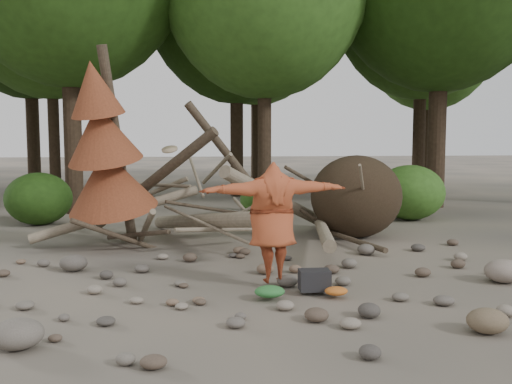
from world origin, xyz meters
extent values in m
plane|color=#514C44|center=(0.00, 0.00, 0.00)|extent=(120.00, 120.00, 0.00)
ellipsoid|color=#332619|center=(2.60, 4.30, 0.99)|extent=(2.20, 1.87, 1.98)
cylinder|color=gray|center=(-1.00, 3.70, 0.55)|extent=(2.61, 5.11, 1.08)
cylinder|color=gray|center=(0.80, 4.20, 0.90)|extent=(3.18, 3.71, 1.90)
cylinder|color=brown|center=(-2.20, 4.60, 1.40)|extent=(3.08, 1.91, 2.49)
cylinder|color=gray|center=(1.60, 3.50, 0.35)|extent=(1.13, 4.98, 0.43)
cylinder|color=brown|center=(-0.30, 4.80, 1.80)|extent=(2.39, 1.03, 2.89)
cylinder|color=gray|center=(-3.00, 4.00, 0.70)|extent=(3.71, 0.86, 1.20)
cylinder|color=#4C3F30|center=(-2.50, 3.50, 0.30)|extent=(1.52, 1.70, 0.49)
cylinder|color=gray|center=(0.20, 4.40, 0.80)|extent=(1.57, 0.85, 0.69)
cylinder|color=#4C3F30|center=(1.80, 4.90, 1.20)|extent=(1.92, 1.25, 1.10)
cylinder|color=gray|center=(-1.20, 4.20, 1.50)|extent=(0.37, 1.42, 0.85)
cylinder|color=#4C3F30|center=(2.20, 3.20, 0.15)|extent=(0.79, 2.54, 0.12)
cylinder|color=gray|center=(-0.80, 3.10, 0.45)|extent=(1.78, 1.11, 0.29)
cylinder|color=#4C3F30|center=(-2.90, 3.80, 2.20)|extent=(0.67, 1.13, 4.35)
cone|color=brown|center=(-3.06, 3.49, 1.50)|extent=(2.06, 2.13, 1.86)
cone|color=brown|center=(-3.16, 3.28, 2.50)|extent=(1.71, 1.78, 1.65)
cone|color=brown|center=(-3.26, 3.09, 3.40)|extent=(1.23, 1.30, 1.41)
cylinder|color=#38281C|center=(-5.00, 9.50, 4.48)|extent=(0.56, 0.56, 8.96)
cylinder|color=#38281C|center=(1.00, 9.20, 3.57)|extent=(0.44, 0.44, 7.14)
cylinder|color=#38281C|center=(7.00, 9.80, 4.72)|extent=(0.60, 0.60, 9.45)
cylinder|color=#38281C|center=(-6.50, 13.50, 3.78)|extent=(0.42, 0.42, 7.56)
cylinder|color=#38281C|center=(0.50, 14.20, 4.27)|extent=(0.52, 0.52, 8.54)
cylinder|color=#38281C|center=(8.00, 13.80, 4.06)|extent=(0.50, 0.50, 8.12)
cylinder|color=#38281C|center=(-9.00, 20.00, 4.83)|extent=(0.62, 0.62, 9.66)
cylinder|color=#38281C|center=(2.00, 20.50, 4.38)|extent=(0.54, 0.54, 8.75)
ellipsoid|color=#396A21|center=(2.00, 20.50, 9.00)|extent=(8.00, 8.00, 10.00)
cylinder|color=#38281C|center=(11.00, 20.00, 3.92)|extent=(0.46, 0.46, 7.84)
ellipsoid|color=#2E591A|center=(11.00, 20.00, 8.06)|extent=(7.17, 7.17, 8.60)
ellipsoid|color=#234612|center=(-5.50, 7.20, 0.72)|extent=(1.80, 1.80, 1.44)
ellipsoid|color=#2E591A|center=(0.80, 7.80, 0.56)|extent=(1.40, 1.40, 1.12)
ellipsoid|color=#396A21|center=(5.00, 7.00, 0.80)|extent=(2.00, 2.00, 1.60)
imported|color=#AD4827|center=(-0.02, 0.07, 1.05)|extent=(2.45, 0.91, 1.94)
cylinder|color=#90795B|center=(-1.64, 0.18, 2.22)|extent=(0.26, 0.25, 0.15)
cube|color=black|center=(0.57, -0.45, 0.16)|extent=(0.48, 0.32, 0.31)
ellipsoid|color=#2C6F32|center=(-0.17, -0.72, 0.08)|extent=(0.45, 0.38, 0.17)
ellipsoid|color=#BD5F20|center=(0.84, -0.73, 0.06)|extent=(0.35, 0.29, 0.13)
ellipsoid|color=#6B6359|center=(-3.29, -2.32, 0.18)|extent=(0.59, 0.53, 0.35)
ellipsoid|color=brown|center=(2.32, -2.42, 0.15)|extent=(0.52, 0.46, 0.31)
ellipsoid|color=gray|center=(3.85, -0.11, 0.19)|extent=(0.64, 0.58, 0.38)
ellipsoid|color=#5A534C|center=(-3.44, 1.49, 0.15)|extent=(0.50, 0.45, 0.30)
camera|label=1|loc=(-1.28, -8.90, 2.42)|focal=40.00mm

